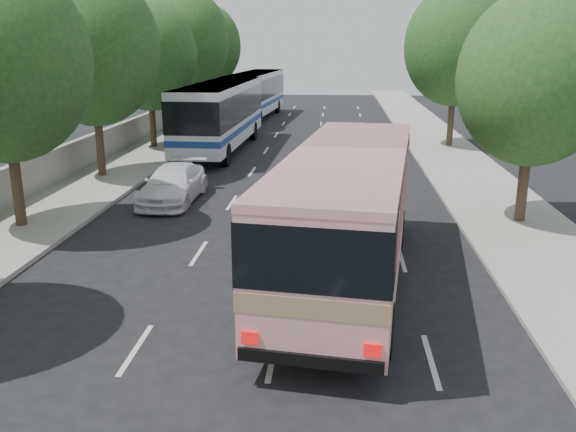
# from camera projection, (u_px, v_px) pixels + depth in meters

# --- Properties ---
(ground) EXTENTS (120.00, 120.00, 0.00)m
(ground) POSITION_uv_depth(u_px,v_px,m) (240.00, 312.00, 14.52)
(ground) COLOR black
(ground) RESTS_ON ground
(sidewalk_left) EXTENTS (4.00, 90.00, 0.15)m
(sidewalk_left) POSITION_uv_depth(u_px,v_px,m) (146.00, 154.00, 34.30)
(sidewalk_left) COLOR #9E998E
(sidewalk_left) RESTS_ON ground
(sidewalk_right) EXTENTS (4.00, 90.00, 0.12)m
(sidewalk_right) POSITION_uv_depth(u_px,v_px,m) (452.00, 158.00, 33.01)
(sidewalk_right) COLOR #9E998E
(sidewalk_right) RESTS_ON ground
(low_wall) EXTENTS (0.30, 90.00, 1.50)m
(low_wall) POSITION_uv_depth(u_px,v_px,m) (113.00, 139.00, 34.21)
(low_wall) COLOR #9E998E
(low_wall) RESTS_ON sidewalk_left
(tree_left_b) EXTENTS (5.70, 5.70, 8.88)m
(tree_left_b) POSITION_uv_depth(u_px,v_px,m) (1.00, 54.00, 19.24)
(tree_left_b) COLOR #38281E
(tree_left_b) RESTS_ON ground
(tree_left_c) EXTENTS (6.00, 6.00, 9.35)m
(tree_left_c) POSITION_uv_depth(u_px,v_px,m) (92.00, 43.00, 26.83)
(tree_left_c) COLOR #38281E
(tree_left_c) RESTS_ON ground
(tree_left_d) EXTENTS (5.52, 5.52, 8.60)m
(tree_left_d) POSITION_uv_depth(u_px,v_px,m) (149.00, 51.00, 34.62)
(tree_left_d) COLOR #38281E
(tree_left_d) RESTS_ON ground
(tree_left_e) EXTENTS (6.30, 6.30, 9.82)m
(tree_left_e) POSITION_uv_depth(u_px,v_px,m) (184.00, 37.00, 42.05)
(tree_left_e) COLOR #38281E
(tree_left_e) RESTS_ON ground
(tree_left_f) EXTENTS (5.88, 5.88, 9.16)m
(tree_left_f) POSITION_uv_depth(u_px,v_px,m) (206.00, 43.00, 49.84)
(tree_left_f) COLOR #38281E
(tree_left_f) RESTS_ON ground
(tree_right_near) EXTENTS (5.10, 5.10, 7.95)m
(tree_right_near) POSITION_uv_depth(u_px,v_px,m) (538.00, 73.00, 20.01)
(tree_right_near) COLOR #38281E
(tree_right_near) RESTS_ON ground
(tree_right_far) EXTENTS (6.00, 6.00, 9.35)m
(tree_right_far) POSITION_uv_depth(u_px,v_px,m) (458.00, 42.00, 35.06)
(tree_right_far) COLOR #38281E
(tree_right_far) RESTS_ON ground
(pink_bus) EXTENTS (4.24, 11.37, 3.54)m
(pink_bus) POSITION_uv_depth(u_px,v_px,m) (348.00, 203.00, 15.69)
(pink_bus) COLOR pink
(pink_bus) RESTS_ON ground
(pink_taxi) EXTENTS (2.46, 4.88, 1.59)m
(pink_taxi) POSITION_uv_depth(u_px,v_px,m) (296.00, 188.00, 23.28)
(pink_taxi) COLOR #E0134A
(pink_taxi) RESTS_ON ground
(white_pickup) EXTENTS (2.09, 4.92, 1.41)m
(white_pickup) POSITION_uv_depth(u_px,v_px,m) (173.00, 184.00, 24.24)
(white_pickup) COLOR white
(white_pickup) RESTS_ON ground
(tour_coach_front) EXTENTS (3.18, 12.99, 3.87)m
(tour_coach_front) POSITION_uv_depth(u_px,v_px,m) (220.00, 110.00, 35.06)
(tour_coach_front) COLOR silver
(tour_coach_front) RESTS_ON ground
(tour_coach_rear) EXTENTS (3.58, 12.50, 3.69)m
(tour_coach_rear) POSITION_uv_depth(u_px,v_px,m) (255.00, 91.00, 49.85)
(tour_coach_rear) COLOR silver
(tour_coach_rear) RESTS_ON ground
(taxi_roof_sign) EXTENTS (0.57, 0.25, 0.18)m
(taxi_roof_sign) POSITION_uv_depth(u_px,v_px,m) (296.00, 165.00, 23.03)
(taxi_roof_sign) COLOR silver
(taxi_roof_sign) RESTS_ON pink_taxi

